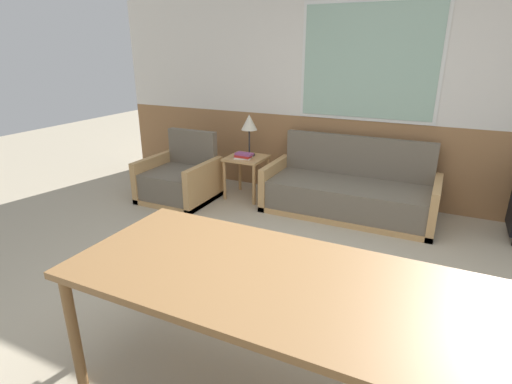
{
  "coord_description": "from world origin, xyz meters",
  "views": [
    {
      "loc": [
        0.83,
        -2.3,
        1.85
      ],
      "look_at": [
        -0.76,
        0.99,
        0.52
      ],
      "focal_mm": 28.0,
      "sensor_mm": 36.0,
      "label": 1
    }
  ],
  "objects_px": {
    "couch": "(349,193)",
    "dining_table": "(277,287)",
    "side_table": "(246,165)",
    "armchair": "(180,181)",
    "table_lamp": "(249,124)"
  },
  "relations": [
    {
      "from": "table_lamp",
      "to": "dining_table",
      "type": "xyz_separation_m",
      "value": [
        1.59,
        -2.86,
        -0.24
      ]
    },
    {
      "from": "couch",
      "to": "side_table",
      "type": "height_order",
      "value": "couch"
    },
    {
      "from": "armchair",
      "to": "dining_table",
      "type": "distance_m",
      "value": 3.32
    },
    {
      "from": "armchair",
      "to": "dining_table",
      "type": "relative_size",
      "value": 0.39
    },
    {
      "from": "armchair",
      "to": "dining_table",
      "type": "bearing_deg",
      "value": -45.36
    },
    {
      "from": "armchair",
      "to": "side_table",
      "type": "height_order",
      "value": "armchair"
    },
    {
      "from": "couch",
      "to": "table_lamp",
      "type": "distance_m",
      "value": 1.5
    },
    {
      "from": "armchair",
      "to": "dining_table",
      "type": "height_order",
      "value": "armchair"
    },
    {
      "from": "dining_table",
      "to": "couch",
      "type": "bearing_deg",
      "value": 95.43
    },
    {
      "from": "armchair",
      "to": "couch",
      "type": "bearing_deg",
      "value": 12.59
    },
    {
      "from": "side_table",
      "to": "table_lamp",
      "type": "bearing_deg",
      "value": 88.85
    },
    {
      "from": "side_table",
      "to": "dining_table",
      "type": "distance_m",
      "value": 3.21
    },
    {
      "from": "side_table",
      "to": "dining_table",
      "type": "relative_size",
      "value": 0.25
    },
    {
      "from": "couch",
      "to": "side_table",
      "type": "distance_m",
      "value": 1.34
    },
    {
      "from": "couch",
      "to": "dining_table",
      "type": "bearing_deg",
      "value": -84.57
    }
  ]
}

